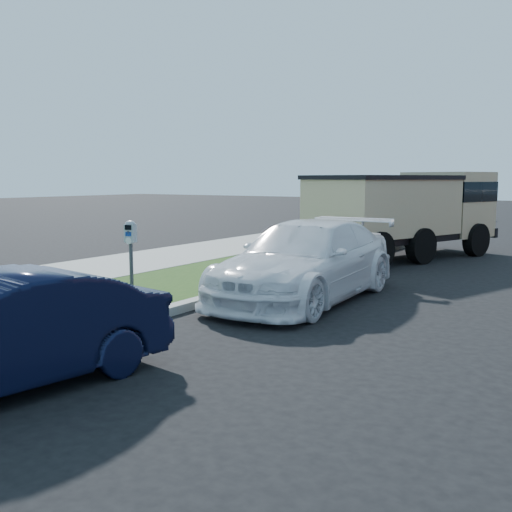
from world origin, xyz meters
The scene contains 5 objects.
ground centered at (0.00, 0.00, 0.00)m, with size 120.00×120.00×0.00m, color black.
streetside centered at (-5.57, 2.00, 0.07)m, with size 6.12×50.00×0.15m.
parking_meter centered at (-3.33, -0.02, 1.19)m, with size 0.22×0.17×1.46m.
white_wagon centered at (-1.24, 2.52, 0.75)m, with size 2.10×5.18×1.50m, color white.
dump_truck centered at (-1.66, 9.67, 1.41)m, with size 4.34×6.81×2.51m.
Camera 1 is at (4.05, -7.54, 2.31)m, focal length 42.00 mm.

